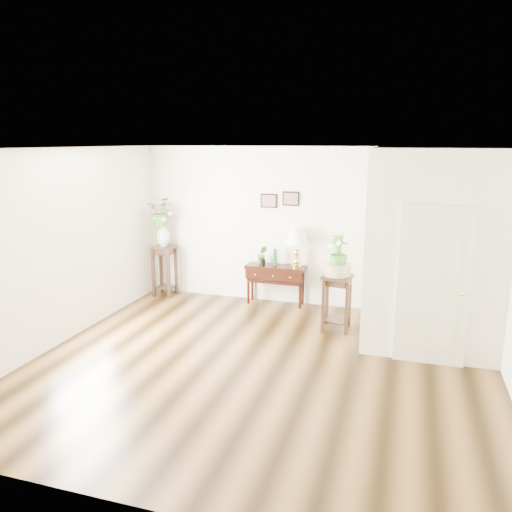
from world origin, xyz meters
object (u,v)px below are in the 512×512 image
at_px(console_table, 276,285).
at_px(table_lamp, 297,248).
at_px(plant_stand_b, 337,303).
at_px(plant_stand_a, 165,271).

height_order(console_table, table_lamp, table_lamp).
relative_size(table_lamp, plant_stand_b, 0.80).
bearing_deg(console_table, plant_stand_b, -37.40).
distance_m(table_lamp, plant_stand_a, 2.60).
relative_size(table_lamp, plant_stand_a, 0.73).
bearing_deg(console_table, plant_stand_a, -176.89).
xyz_separation_m(console_table, plant_stand_b, (1.23, -0.95, 0.08)).
relative_size(console_table, plant_stand_b, 1.22).
xyz_separation_m(console_table, plant_stand_a, (-2.15, -0.11, 0.12)).
distance_m(console_table, table_lamp, 0.80).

